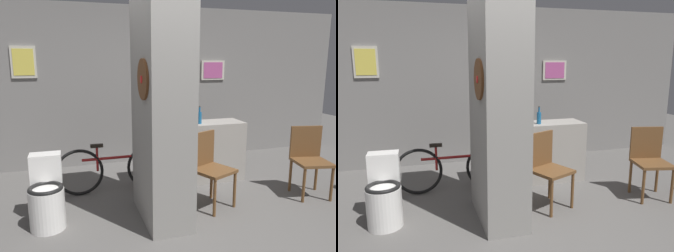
% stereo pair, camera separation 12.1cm
% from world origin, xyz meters
% --- Properties ---
extents(ground_plane, '(14.00, 14.00, 0.00)m').
position_xyz_m(ground_plane, '(0.00, 0.00, 0.00)').
color(ground_plane, '#5B5956').
extents(wall_back, '(8.00, 0.09, 2.60)m').
position_xyz_m(wall_back, '(-0.00, 2.63, 1.30)').
color(wall_back, gray).
rests_on(wall_back, ground_plane).
extents(pillar_center, '(0.48, 0.97, 2.60)m').
position_xyz_m(pillar_center, '(-0.06, 0.48, 1.30)').
color(pillar_center, gray).
rests_on(pillar_center, ground_plane).
extents(counter_shelf, '(1.47, 0.44, 0.85)m').
position_xyz_m(counter_shelf, '(0.68, 1.42, 0.43)').
color(counter_shelf, gray).
rests_on(counter_shelf, ground_plane).
extents(toilet, '(0.36, 0.52, 0.74)m').
position_xyz_m(toilet, '(-1.27, 0.63, 0.32)').
color(toilet, white).
rests_on(toilet, ground_plane).
extents(chair_near_pillar, '(0.55, 0.55, 0.89)m').
position_xyz_m(chair_near_pillar, '(0.56, 0.60, 0.50)').
color(chair_near_pillar, brown).
rests_on(chair_near_pillar, ground_plane).
extents(chair_by_doorway, '(0.49, 0.49, 0.89)m').
position_xyz_m(chair_by_doorway, '(1.94, 0.53, 0.50)').
color(chair_by_doorway, brown).
rests_on(chair_by_doorway, ground_plane).
extents(bicycle, '(1.55, 0.42, 0.67)m').
position_xyz_m(bicycle, '(-0.45, 1.35, 0.32)').
color(bicycle, black).
rests_on(bicycle, ground_plane).
extents(bottle_tall, '(0.06, 0.06, 0.25)m').
position_xyz_m(bottle_tall, '(0.75, 1.36, 0.95)').
color(bottle_tall, '#19598C').
rests_on(bottle_tall, counter_shelf).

